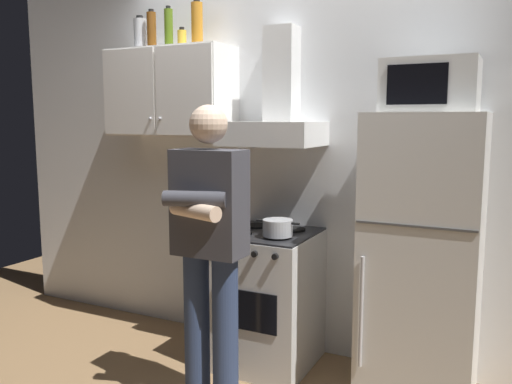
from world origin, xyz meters
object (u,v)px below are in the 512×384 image
object	(u,v)px
refrigerator	(422,259)
bottle_olive_oil	(169,28)
upper_cabinet	(170,92)
range_hood	(275,114)
bottle_spice_jar	(182,38)
person_standing	(209,246)
bottle_liquor_amber	(197,24)
bottle_beer_brown	(152,30)
microwave	(430,86)
stove_oven	(266,298)
cooking_pot	(278,228)
bottle_canister_steel	(140,34)

from	to	relation	value
refrigerator	bottle_olive_oil	xyz separation A→B (m)	(-1.76, 0.13, 1.38)
refrigerator	upper_cabinet	bearing A→B (deg)	175.93
upper_cabinet	range_hood	xyz separation A→B (m)	(0.80, 0.00, -0.15)
upper_cabinet	bottle_spice_jar	distance (m)	0.38
person_standing	bottle_liquor_amber	bearing A→B (deg)	125.47
person_standing	bottle_liquor_amber	distance (m)	1.59
bottle_beer_brown	bottle_liquor_amber	world-z (taller)	bottle_liquor_amber
microwave	person_standing	xyz separation A→B (m)	(-1.00, -0.62, -0.84)
stove_oven	person_standing	distance (m)	0.77
bottle_liquor_amber	bottle_beer_brown	bearing A→B (deg)	-171.86
bottle_olive_oil	bottle_beer_brown	size ratio (longest dim) A/B	1.06
bottle_olive_oil	bottle_beer_brown	distance (m)	0.13
upper_cabinet	cooking_pot	world-z (taller)	upper_cabinet
upper_cabinet	range_hood	bearing A→B (deg)	0.09
bottle_beer_brown	bottle_spice_jar	size ratio (longest dim) A/B	2.10
bottle_liquor_amber	bottle_spice_jar	distance (m)	0.14
microwave	bottle_beer_brown	xyz separation A→B (m)	(-1.88, 0.08, 0.43)
bottle_beer_brown	bottle_canister_steel	distance (m)	0.11
microwave	refrigerator	bearing A→B (deg)	-89.10
bottle_beer_brown	bottle_canister_steel	world-z (taller)	bottle_beer_brown
bottle_spice_jar	bottle_canister_steel	distance (m)	0.36
stove_oven	refrigerator	size ratio (longest dim) A/B	0.55
stove_oven	cooking_pot	distance (m)	0.52
stove_oven	refrigerator	distance (m)	1.02
refrigerator	cooking_pot	xyz separation A→B (m)	(-0.82, -0.12, 0.12)
person_standing	upper_cabinet	bearing A→B (deg)	135.74
bottle_beer_brown	stove_oven	bearing A→B (deg)	-6.18
person_standing	bottle_beer_brown	xyz separation A→B (m)	(-0.88, 0.71, 1.27)
range_hood	cooking_pot	distance (m)	0.73
bottle_liquor_amber	stove_oven	bearing A→B (deg)	-14.23
refrigerator	bottle_beer_brown	distance (m)	2.33
bottle_beer_brown	bottle_liquor_amber	xyz separation A→B (m)	(0.34, 0.05, 0.02)
upper_cabinet	stove_oven	distance (m)	1.55
refrigerator	bottle_spice_jar	world-z (taller)	bottle_spice_jar
person_standing	bottle_beer_brown	world-z (taller)	bottle_beer_brown
range_hood	refrigerator	bearing A→B (deg)	-7.55
refrigerator	person_standing	world-z (taller)	person_standing
bottle_beer_brown	cooking_pot	bearing A→B (deg)	-11.73
person_standing	bottle_beer_brown	distance (m)	1.70
range_hood	refrigerator	world-z (taller)	range_hood
bottle_spice_jar	person_standing	bearing A→B (deg)	-48.35
range_hood	bottle_liquor_amber	xyz separation A→B (m)	(-0.59, 0.02, 0.60)
bottle_beer_brown	bottle_canister_steel	xyz separation A→B (m)	(-0.11, 0.01, -0.02)
microwave	bottle_beer_brown	distance (m)	1.93
cooking_pot	bottle_olive_oil	xyz separation A→B (m)	(-0.94, 0.25, 1.26)
refrigerator	bottle_olive_oil	world-z (taller)	bottle_olive_oil
upper_cabinet	microwave	bearing A→B (deg)	-3.48
stove_oven	refrigerator	world-z (taller)	refrigerator
bottle_liquor_amber	range_hood	bearing A→B (deg)	-2.19
refrigerator	stove_oven	bearing A→B (deg)	-179.96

